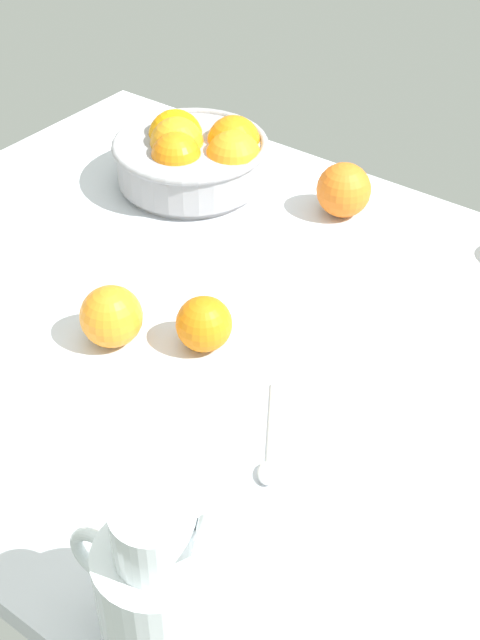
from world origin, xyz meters
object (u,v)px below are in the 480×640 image
at_px(loose_orange_4, 111,316).
at_px(spoon, 269,449).
at_px(loose_orange_1, 204,324).
at_px(fruit_bowl, 195,156).
at_px(juice_pitcher, 160,595).
at_px(loose_orange_0, 344,190).

relative_size(loose_orange_4, spoon, 0.56).
bearing_deg(loose_orange_1, fruit_bowl, 130.74).
height_order(juice_pitcher, loose_orange_4, juice_pitcher).
relative_size(loose_orange_1, loose_orange_4, 0.89).
xyz_separation_m(loose_orange_1, loose_orange_4, (-0.10, -0.06, 0.00)).
height_order(loose_orange_0, loose_orange_1, loose_orange_0).
relative_size(fruit_bowl, loose_orange_4, 3.13).
height_order(juice_pitcher, loose_orange_1, juice_pitcher).
distance_m(loose_orange_0, spoon, 0.50).
height_order(fruit_bowl, loose_orange_4, fruit_bowl).
height_order(loose_orange_0, spoon, loose_orange_0).
height_order(loose_orange_1, spoon, loose_orange_1).
relative_size(juice_pitcher, loose_orange_4, 2.32).
bearing_deg(loose_orange_1, spoon, -29.98).
height_order(loose_orange_1, loose_orange_4, loose_orange_4).
height_order(fruit_bowl, loose_orange_1, fruit_bowl).
bearing_deg(loose_orange_1, juice_pitcher, -56.55).
bearing_deg(loose_orange_1, loose_orange_0, 94.09).
distance_m(juice_pitcher, loose_orange_4, 0.42).
xyz_separation_m(fruit_bowl, loose_orange_1, (0.26, -0.30, -0.02)).
height_order(fruit_bowl, spoon, fruit_bowl).
bearing_deg(loose_orange_4, loose_orange_0, 80.64).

